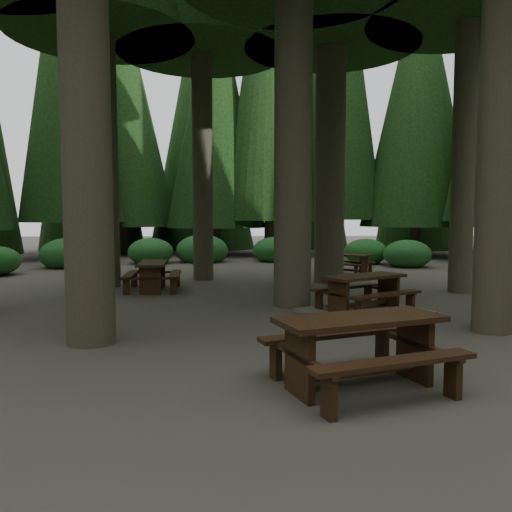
{
  "coord_description": "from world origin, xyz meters",
  "views": [
    {
      "loc": [
        -0.52,
        -10.95,
        2.03
      ],
      "look_at": [
        -0.0,
        0.62,
        1.1
      ],
      "focal_mm": 35.0,
      "sensor_mm": 36.0,
      "label": 1
    }
  ],
  "objects_px": {
    "picnic_table_b": "(153,272)",
    "picnic_table_d": "(346,261)",
    "picnic_table_e": "(360,341)",
    "picnic_table_a": "(364,300)"
  },
  "relations": [
    {
      "from": "picnic_table_a",
      "to": "picnic_table_e",
      "type": "height_order",
      "value": "picnic_table_e"
    },
    {
      "from": "picnic_table_b",
      "to": "picnic_table_e",
      "type": "height_order",
      "value": "picnic_table_e"
    },
    {
      "from": "picnic_table_b",
      "to": "picnic_table_e",
      "type": "distance_m",
      "value": 8.73
    },
    {
      "from": "picnic_table_b",
      "to": "picnic_table_d",
      "type": "bearing_deg",
      "value": -63.73
    },
    {
      "from": "picnic_table_d",
      "to": "picnic_table_a",
      "type": "bearing_deg",
      "value": -59.49
    },
    {
      "from": "picnic_table_a",
      "to": "picnic_table_d",
      "type": "bearing_deg",
      "value": 50.32
    },
    {
      "from": "picnic_table_d",
      "to": "picnic_table_e",
      "type": "relative_size",
      "value": 0.89
    },
    {
      "from": "picnic_table_d",
      "to": "picnic_table_e",
      "type": "bearing_deg",
      "value": -61.88
    },
    {
      "from": "picnic_table_a",
      "to": "picnic_table_d",
      "type": "height_order",
      "value": "picnic_table_a"
    },
    {
      "from": "picnic_table_b",
      "to": "picnic_table_e",
      "type": "bearing_deg",
      "value": -158.28
    }
  ]
}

